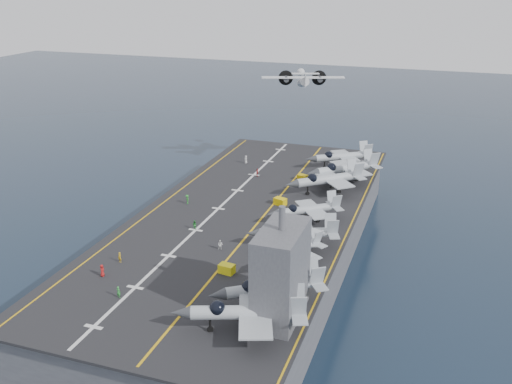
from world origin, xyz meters
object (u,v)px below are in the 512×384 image
(transport_plane, at_px, (303,82))
(island_superstructure, at_px, (281,263))
(tow_cart_a, at_px, (227,269))
(fighter_jet_0, at_px, (248,311))

(transport_plane, bearing_deg, island_superstructure, -76.99)
(transport_plane, bearing_deg, tow_cart_a, -83.21)
(island_superstructure, height_order, transport_plane, transport_plane)
(fighter_jet_0, distance_m, transport_plane, 92.36)
(tow_cart_a, xyz_separation_m, transport_plane, (-9.23, 77.46, 13.39))
(island_superstructure, bearing_deg, fighter_jet_0, -120.83)
(island_superstructure, relative_size, tow_cart_a, 6.20)
(island_superstructure, xyz_separation_m, tow_cart_a, (-10.53, 8.02, -6.83))
(fighter_jet_0, height_order, transport_plane, transport_plane)
(tow_cart_a, bearing_deg, transport_plane, 96.79)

